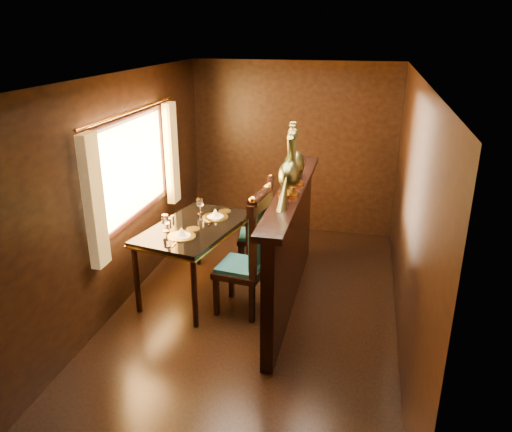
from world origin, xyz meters
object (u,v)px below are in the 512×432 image
object	(u,v)px
peacock_left	(289,162)
dining_table	(195,232)
peacock_right	(295,152)
chair_left	(252,250)
chair_right	(264,222)

from	to	relation	value
peacock_left	dining_table	bearing A→B (deg)	166.99
dining_table	peacock_right	world-z (taller)	peacock_right
peacock_left	peacock_right	world-z (taller)	peacock_right
chair_left	peacock_left	bearing A→B (deg)	11.71
dining_table	peacock_right	size ratio (longest dim) A/B	2.22
dining_table	peacock_left	distance (m)	1.46
chair_right	peacock_right	size ratio (longest dim) A/B	1.72
chair_left	dining_table	bearing A→B (deg)	167.10
chair_right	dining_table	bearing A→B (deg)	-136.88
chair_left	chair_right	distance (m)	1.09
chair_left	peacock_right	bearing A→B (deg)	55.87
dining_table	chair_left	xyz separation A→B (m)	(0.73, -0.28, -0.03)
dining_table	peacock_right	bearing A→B (deg)	18.17
peacock_right	peacock_left	bearing A→B (deg)	-90.00
chair_right	chair_left	bearing A→B (deg)	-93.35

